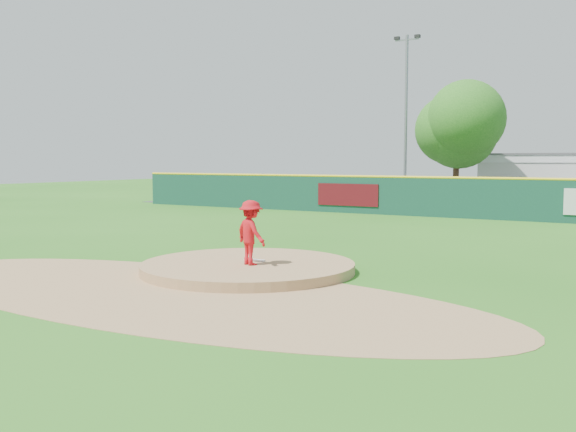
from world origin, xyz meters
The scene contains 11 objects.
ground centered at (0.00, 0.00, 0.00)m, with size 120.00×120.00×0.00m, color #286B19.
pitchers_mound centered at (0.00, 0.00, 0.00)m, with size 5.50×5.50×0.50m, color #9E774C.
pitching_rubber centered at (0.00, 0.30, 0.27)m, with size 0.60×0.15×0.04m, color white.
infield_dirt_arc centered at (0.00, -3.00, 0.01)m, with size 15.40×15.40×0.01m, color #9E774C.
parking_lot centered at (0.00, 27.00, 0.01)m, with size 44.00×16.00×0.02m, color #38383A.
pitcher centered at (0.28, -0.27, 1.06)m, with size 1.05×0.60×1.63m, color red.
fence_banners centered at (0.52, 17.92, 1.00)m, with size 16.28×0.04×1.20m.
playground_slide centered at (-12.11, 22.50, 0.83)m, with size 1.06×2.98×1.64m.
outfield_fence centered at (0.00, 18.00, 1.09)m, with size 40.00×0.14×2.07m.
deciduous_tree centered at (-2.00, 25.00, 4.55)m, with size 5.60×5.60×7.36m.
light_pole_left centered at (-6.00, 27.00, 6.05)m, with size 1.75×0.25×11.00m.
Camera 1 is at (9.32, -13.47, 2.88)m, focal length 40.00 mm.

